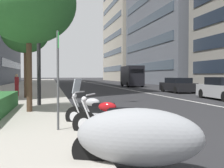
{
  "coord_description": "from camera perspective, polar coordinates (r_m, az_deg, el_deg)",
  "views": [
    {
      "loc": [
        -4.63,
        8.32,
        1.57
      ],
      "look_at": [
        13.49,
        4.54,
        1.02
      ],
      "focal_mm": 46.79,
      "sensor_mm": 36.0,
      "label": 1
    }
  ],
  "objects": [
    {
      "name": "pedestrian_on_plaza",
      "position": [
        21.25,
        -18.12,
        -0.18
      ],
      "size": [
        0.44,
        0.33,
        1.52
      ],
      "rotation": [
        0.0,
        0.0,
        4.9
      ],
      "color": "maroon",
      "rests_on": "sidewalk_right_plaza"
    },
    {
      "name": "motorcycle_nearest_camera",
      "position": [
        4.82,
        4.99,
        -10.33
      ],
      "size": [
        1.58,
        2.22,
        1.04
      ],
      "rotation": [
        0.0,
        0.0,
        1.15
      ],
      "color": "gray",
      "rests_on": "ground"
    },
    {
      "name": "motorcycle_far_end_row",
      "position": [
        8.71,
        -3.06,
        -5.79
      ],
      "size": [
        1.22,
        1.86,
        1.47
      ],
      "rotation": [
        0.0,
        0.0,
        1.01
      ],
      "color": "black",
      "rests_on": "ground"
    },
    {
      "name": "car_lead_in_lane",
      "position": [
        27.39,
        12.7,
        -0.27
      ],
      "size": [
        4.46,
        1.88,
        1.36
      ],
      "rotation": [
        0.0,
        0.0,
        0.01
      ],
      "color": "black",
      "rests_on": "ground"
    },
    {
      "name": "delivery_van_ahead",
      "position": [
        40.36,
        3.9,
        1.62
      ],
      "size": [
        5.37,
        2.33,
        2.86
      ],
      "rotation": [
        0.0,
        0.0,
        -0.03
      ],
      "color": "black",
      "rests_on": "ground"
    },
    {
      "name": "lane_centre_stripe",
      "position": [
        40.52,
        0.08,
        -0.52
      ],
      "size": [
        110.0,
        0.16,
        0.01
      ],
      "primitive_type": "cube",
      "color": "silver",
      "rests_on": "ground"
    },
    {
      "name": "motorcycle_by_sign_pole",
      "position": [
        7.3,
        0.2,
        -7.35
      ],
      "size": [
        1.12,
        1.99,
        1.1
      ],
      "rotation": [
        0.0,
        0.0,
        1.09
      ],
      "color": "black",
      "rests_on": "ground"
    },
    {
      "name": "street_tree_far_plaza",
      "position": [
        19.59,
        -16.58,
        9.46
      ],
      "size": [
        2.97,
        2.97,
        5.37
      ],
      "color": "#473323",
      "rests_on": "sidewalk_right_plaza"
    },
    {
      "name": "street_tree_by_lamp_post",
      "position": [
        12.18,
        -15.98,
        14.96
      ],
      "size": [
        3.7,
        3.7,
        5.81
      ],
      "color": "#473323",
      "rests_on": "sidewalk_right_plaza"
    },
    {
      "name": "sidewalk_right_plaza",
      "position": [
        34.79,
        -16.76,
        -0.84
      ],
      "size": [
        160.0,
        8.01,
        0.15
      ],
      "primitive_type": "cube",
      "color": "#A39E93",
      "rests_on": "ground"
    },
    {
      "name": "office_tower_far_left_down_avenue",
      "position": [
        92.23,
        5.84,
        14.48
      ],
      "size": [
        28.37,
        19.09,
        44.0
      ],
      "color": "beige",
      "rests_on": "ground"
    },
    {
      "name": "street_lamp_with_banners",
      "position": [
        14.77,
        -12.62,
        14.53
      ],
      "size": [
        1.26,
        2.59,
        7.72
      ],
      "color": "#232326",
      "rests_on": "sidewalk_right_plaza"
    },
    {
      "name": "parking_sign_by_curb",
      "position": [
        7.67,
        -10.51,
        2.61
      ],
      "size": [
        0.32,
        0.06,
        2.57
      ],
      "color": "#47494C",
      "rests_on": "sidewalk_right_plaza"
    }
  ]
}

